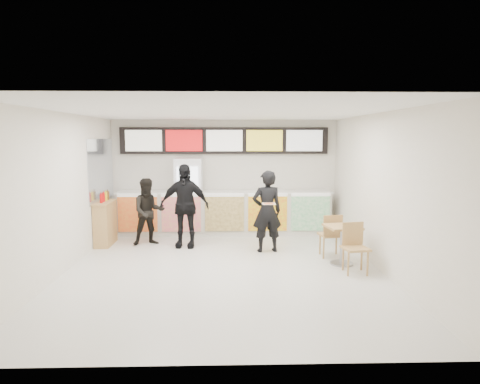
{
  "coord_description": "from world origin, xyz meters",
  "views": [
    {
      "loc": [
        0.1,
        -8.0,
        2.53
      ],
      "look_at": [
        0.35,
        1.2,
        1.36
      ],
      "focal_mm": 32.0,
      "sensor_mm": 36.0,
      "label": 1
    }
  ],
  "objects_px": {
    "customer_mid": "(184,206)",
    "condiment_ledge": "(105,223)",
    "service_counter": "(225,212)",
    "customer_main": "(267,211)",
    "drinks_fridge": "(189,196)",
    "cafe_table": "(342,238)",
    "customer_left": "(149,212)"
  },
  "relations": [
    {
      "from": "customer_main",
      "to": "service_counter",
      "type": "bearing_deg",
      "value": -71.86
    },
    {
      "from": "service_counter",
      "to": "condiment_ledge",
      "type": "relative_size",
      "value": 4.49
    },
    {
      "from": "customer_main",
      "to": "cafe_table",
      "type": "bearing_deg",
      "value": 134.62
    },
    {
      "from": "customer_mid",
      "to": "condiment_ledge",
      "type": "height_order",
      "value": "customer_mid"
    },
    {
      "from": "condiment_ledge",
      "to": "service_counter",
      "type": "bearing_deg",
      "value": 20.69
    },
    {
      "from": "customer_main",
      "to": "drinks_fridge",
      "type": "bearing_deg",
      "value": -53.61
    },
    {
      "from": "customer_main",
      "to": "customer_mid",
      "type": "distance_m",
      "value": 1.93
    },
    {
      "from": "customer_main",
      "to": "customer_mid",
      "type": "xyz_separation_m",
      "value": [
        -1.87,
        0.47,
        0.06
      ]
    },
    {
      "from": "customer_left",
      "to": "drinks_fridge",
      "type": "bearing_deg",
      "value": 33.44
    },
    {
      "from": "cafe_table",
      "to": "condiment_ledge",
      "type": "relative_size",
      "value": 1.33
    },
    {
      "from": "service_counter",
      "to": "customer_main",
      "type": "height_order",
      "value": "customer_main"
    },
    {
      "from": "customer_mid",
      "to": "condiment_ledge",
      "type": "distance_m",
      "value": 1.97
    },
    {
      "from": "customer_left",
      "to": "cafe_table",
      "type": "distance_m",
      "value": 4.51
    },
    {
      "from": "customer_mid",
      "to": "cafe_table",
      "type": "xyz_separation_m",
      "value": [
        3.29,
        -1.49,
        -0.42
      ]
    },
    {
      "from": "cafe_table",
      "to": "condiment_ledge",
      "type": "bearing_deg",
      "value": 151.49
    },
    {
      "from": "service_counter",
      "to": "condiment_ledge",
      "type": "distance_m",
      "value": 3.01
    },
    {
      "from": "service_counter",
      "to": "customer_left",
      "type": "distance_m",
      "value": 2.11
    },
    {
      "from": "customer_main",
      "to": "cafe_table",
      "type": "relative_size",
      "value": 1.1
    },
    {
      "from": "customer_left",
      "to": "condiment_ledge",
      "type": "height_order",
      "value": "customer_left"
    },
    {
      "from": "customer_main",
      "to": "condiment_ledge",
      "type": "xyz_separation_m",
      "value": [
        -3.77,
        0.73,
        -0.38
      ]
    },
    {
      "from": "service_counter",
      "to": "customer_left",
      "type": "relative_size",
      "value": 3.51
    },
    {
      "from": "drinks_fridge",
      "to": "customer_main",
      "type": "relative_size",
      "value": 1.1
    },
    {
      "from": "service_counter",
      "to": "cafe_table",
      "type": "bearing_deg",
      "value": -49.83
    },
    {
      "from": "customer_main",
      "to": "condiment_ledge",
      "type": "bearing_deg",
      "value": -20.73
    },
    {
      "from": "service_counter",
      "to": "drinks_fridge",
      "type": "bearing_deg",
      "value": 179.01
    },
    {
      "from": "customer_left",
      "to": "condiment_ledge",
      "type": "distance_m",
      "value": 1.07
    },
    {
      "from": "service_counter",
      "to": "customer_main",
      "type": "bearing_deg",
      "value": -62.06
    },
    {
      "from": "drinks_fridge",
      "to": "cafe_table",
      "type": "distance_m",
      "value": 4.37
    },
    {
      "from": "service_counter",
      "to": "condiment_ledge",
      "type": "height_order",
      "value": "condiment_ledge"
    },
    {
      "from": "service_counter",
      "to": "drinks_fridge",
      "type": "relative_size",
      "value": 2.78
    },
    {
      "from": "service_counter",
      "to": "cafe_table",
      "type": "relative_size",
      "value": 3.37
    },
    {
      "from": "customer_left",
      "to": "customer_mid",
      "type": "height_order",
      "value": "customer_mid"
    }
  ]
}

